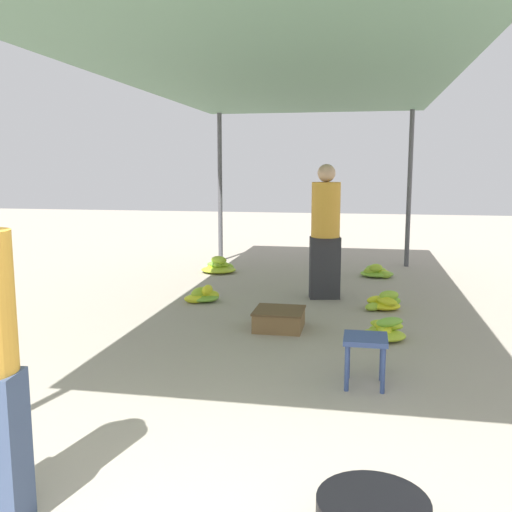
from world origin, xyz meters
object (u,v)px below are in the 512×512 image
Objects in this scene: banana_pile_left_1 at (218,267)px; banana_pile_right_1 at (384,303)px; stool at (365,346)px; shopper_walking_mid at (325,230)px; banana_pile_right_2 at (377,272)px; banana_pile_right_0 at (385,330)px; crate_near at (279,319)px; banana_pile_left_0 at (202,295)px.

banana_pile_left_1 is 1.30× the size of banana_pile_right_1.
stool is 3.13m from shopper_walking_mid.
stool is 4.71m from banana_pile_right_2.
banana_pile_right_2 is 0.33× the size of shopper_walking_mid.
stool is at bearing -98.72° from banana_pile_right_0.
shopper_walking_mid reaches higher than banana_pile_right_1.
stool is 1.74m from crate_near.
banana_pile_left_1 is at bearing -177.83° from banana_pile_right_2.
banana_pile_right_2 is at bearing 90.28° from banana_pile_right_0.
banana_pile_left_0 is at bearing 129.12° from stool.
stool reaches higher than banana_pile_left_1.
shopper_walking_mid is (1.53, 0.49, 0.83)m from banana_pile_left_0.
shopper_walking_mid reaches higher than banana_pile_right_2.
banana_pile_right_0 is at bearing -28.29° from banana_pile_left_0.
banana_pile_right_0 is 2.03m from shopper_walking_mid.
banana_pile_right_1 reaches higher than banana_pile_right_0.
banana_pile_right_1 is (0.23, 2.53, -0.24)m from stool.
stool is 1.35m from banana_pile_right_0.
stool reaches higher than banana_pile_right_0.
banana_pile_left_1 is (-2.39, 4.60, -0.24)m from stool.
banana_pile_left_0 is at bearing 137.42° from crate_near.
stool is 0.69× the size of banana_pile_right_2.
banana_pile_right_2 is (-0.04, 2.17, -0.01)m from banana_pile_right_1.
stool is at bearing -62.60° from banana_pile_left_1.
stool is at bearing -58.46° from crate_near.
stool is 0.89× the size of banana_pile_left_0.
banana_pile_right_2 is at bearing 43.87° from banana_pile_left_0.
banana_pile_left_1 is 2.57m from shopper_walking_mid.
banana_pile_right_1 is 1.55m from crate_near.
banana_pile_right_0 is at bearing -7.84° from crate_near.
shopper_walking_mid is (-0.73, 1.71, 0.82)m from banana_pile_right_0.
banana_pile_left_1 is at bearing 115.34° from crate_near.
crate_near is at bearing -64.66° from banana_pile_left_1.
banana_pile_left_0 is at bearing -81.14° from banana_pile_left_1.
banana_pile_left_0 is 1.81m from shopper_walking_mid.
banana_pile_left_0 is at bearing -136.13° from banana_pile_right_2.
shopper_walking_mid reaches higher than banana_pile_left_1.
banana_pile_right_1 is at bearing -0.09° from banana_pile_left_0.
banana_pile_right_2 is (-0.02, 3.38, -0.02)m from banana_pile_right_0.
banana_pile_left_0 reaches higher than crate_near.
banana_pile_right_1 is at bearing -38.37° from banana_pile_left_1.
shopper_walking_mid is at bearing 99.91° from stool.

